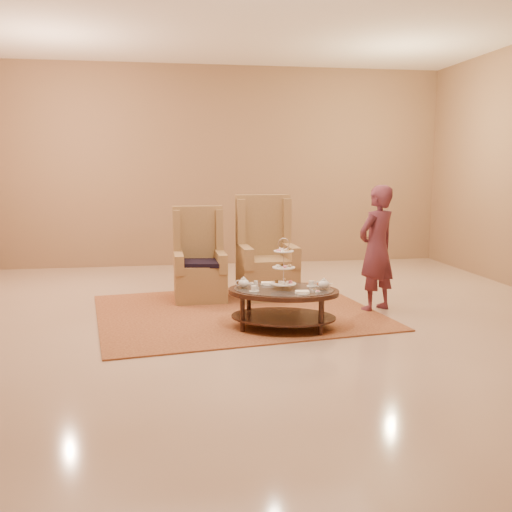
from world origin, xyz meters
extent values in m
plane|color=beige|center=(0.00, 0.00, 0.00)|extent=(8.00, 8.00, 0.00)
cube|color=white|center=(0.00, 0.00, 0.00)|extent=(8.00, 8.00, 0.02)
cube|color=#967252|center=(0.00, 4.00, 1.75)|extent=(8.00, 0.04, 3.50)
cube|color=#AE6F3D|center=(-0.20, 0.46, 0.01)|extent=(3.59, 3.13, 0.02)
cylinder|color=black|center=(-0.24, -0.41, 0.20)|extent=(0.06, 0.06, 0.39)
cylinder|color=black|center=(0.54, -0.66, 0.20)|extent=(0.06, 0.06, 0.39)
cylinder|color=black|center=(-0.11, 0.00, 0.20)|extent=(0.06, 0.06, 0.39)
cylinder|color=black|center=(0.67, -0.25, 0.20)|extent=(0.06, 0.06, 0.39)
cylinder|color=silver|center=(0.21, -0.33, 0.69)|extent=(0.01, 0.01, 0.49)
torus|color=silver|center=(0.21, -0.33, 0.94)|extent=(0.12, 0.04, 0.13)
cylinder|color=white|center=(0.21, -0.33, 0.51)|extent=(0.34, 0.34, 0.01)
cylinder|color=white|center=(0.21, -0.33, 0.68)|extent=(0.31, 0.31, 0.01)
cylinder|color=white|center=(0.21, -0.33, 0.86)|extent=(0.27, 0.27, 0.01)
cylinder|color=#DB7083|center=(0.29, -0.35, 0.53)|extent=(0.05, 0.05, 0.03)
cylinder|color=tan|center=(0.24, -0.26, 0.53)|extent=(0.05, 0.05, 0.03)
cylinder|color=brown|center=(0.14, -0.31, 0.53)|extent=(0.05, 0.05, 0.03)
cylinder|color=#F0E2CC|center=(0.19, -0.40, 0.53)|extent=(0.05, 0.05, 0.03)
ellipsoid|color=tan|center=(0.28, -0.33, 0.70)|extent=(0.05, 0.05, 0.03)
ellipsoid|color=brown|center=(0.21, -0.26, 0.70)|extent=(0.05, 0.05, 0.03)
ellipsoid|color=#F0E2CC|center=(0.15, -0.33, 0.70)|extent=(0.05, 0.05, 0.03)
ellipsoid|color=#DB7083|center=(0.21, -0.40, 0.70)|extent=(0.05, 0.05, 0.03)
cube|color=brown|center=(0.27, -0.31, 0.87)|extent=(0.05, 0.04, 0.02)
cube|color=#F0E2CC|center=(0.20, -0.27, 0.87)|extent=(0.05, 0.04, 0.02)
cube|color=#DB7083|center=(0.16, -0.35, 0.87)|extent=(0.05, 0.04, 0.02)
cube|color=tan|center=(0.23, -0.39, 0.87)|extent=(0.05, 0.04, 0.02)
ellipsoid|color=white|center=(-0.20, -0.22, 0.50)|extent=(0.15, 0.15, 0.09)
cylinder|color=white|center=(-0.20, -0.22, 0.55)|extent=(0.07, 0.07, 0.01)
sphere|color=white|center=(-0.20, -0.22, 0.56)|extent=(0.02, 0.02, 0.02)
cone|color=white|center=(-0.13, -0.24, 0.51)|extent=(0.08, 0.04, 0.05)
torus|color=white|center=(-0.26, -0.20, 0.50)|extent=(0.07, 0.03, 0.07)
ellipsoid|color=white|center=(0.64, -0.41, 0.50)|extent=(0.15, 0.15, 0.09)
cylinder|color=white|center=(0.64, -0.41, 0.55)|extent=(0.07, 0.07, 0.01)
sphere|color=white|center=(0.64, -0.41, 0.56)|extent=(0.02, 0.02, 0.02)
cone|color=white|center=(0.71, -0.44, 0.51)|extent=(0.08, 0.04, 0.05)
torus|color=white|center=(0.58, -0.40, 0.50)|extent=(0.07, 0.03, 0.07)
cylinder|color=white|center=(-0.12, -0.41, 0.45)|extent=(0.14, 0.14, 0.01)
cylinder|color=white|center=(-0.12, -0.41, 0.48)|extent=(0.08, 0.08, 0.05)
torus|color=white|center=(-0.08, -0.42, 0.48)|extent=(0.04, 0.02, 0.04)
cylinder|color=white|center=(0.55, -0.25, 0.45)|extent=(0.14, 0.14, 0.01)
cylinder|color=white|center=(0.55, -0.25, 0.48)|extent=(0.08, 0.08, 0.05)
torus|color=white|center=(0.58, -0.26, 0.48)|extent=(0.04, 0.02, 0.04)
cylinder|color=white|center=(0.09, -0.09, 0.45)|extent=(0.20, 0.20, 0.01)
cube|color=white|center=(0.09, -0.09, 0.46)|extent=(0.15, 0.11, 0.02)
cylinder|color=white|center=(0.36, -0.58, 0.45)|extent=(0.20, 0.20, 0.01)
cube|color=white|center=(0.36, -0.58, 0.46)|extent=(0.15, 0.11, 0.02)
cylinder|color=white|center=(-0.06, -0.14, 0.48)|extent=(0.05, 0.05, 0.06)
cylinder|color=white|center=(0.53, -0.57, 0.45)|extent=(0.07, 0.07, 0.01)
cylinder|color=#DB7083|center=(0.53, -0.57, 0.46)|extent=(0.05, 0.05, 0.01)
cylinder|color=white|center=(0.52, -0.48, 0.45)|extent=(0.07, 0.07, 0.01)
cylinder|color=brown|center=(0.52, -0.48, 0.46)|extent=(0.05, 0.05, 0.01)
cylinder|color=white|center=(-0.09, -0.05, 0.45)|extent=(0.07, 0.07, 0.01)
cylinder|color=#F0E2CC|center=(-0.09, -0.05, 0.46)|extent=(0.05, 0.05, 0.01)
cube|color=#9A7548|center=(-0.59, 1.17, 0.20)|extent=(0.67, 0.67, 0.40)
cube|color=#9A7548|center=(-0.59, 1.12, 0.44)|extent=(0.57, 0.57, 0.09)
cube|color=#9A7548|center=(-0.60, 1.44, 0.62)|extent=(0.66, 0.14, 1.23)
cube|color=#9A7548|center=(-0.88, 1.40, 0.90)|extent=(0.10, 0.21, 0.57)
cube|color=#9A7548|center=(-0.31, 1.41, 0.90)|extent=(0.10, 0.21, 0.57)
cube|color=#9A7548|center=(-0.87, 1.12, 0.52)|extent=(0.12, 0.60, 0.25)
cube|color=#9A7548|center=(-0.32, 1.12, 0.52)|extent=(0.12, 0.60, 0.25)
cube|color=black|center=(-0.59, 1.09, 0.51)|extent=(0.58, 0.53, 0.06)
cube|color=#9A7548|center=(0.31, 1.17, 0.22)|extent=(0.76, 0.76, 0.44)
cube|color=#9A7548|center=(0.31, 1.12, 0.50)|extent=(0.65, 0.65, 0.11)
cube|color=#9A7548|center=(0.30, 1.48, 0.69)|extent=(0.74, 0.17, 1.37)
cube|color=#9A7548|center=(-0.02, 1.43, 1.00)|extent=(0.11, 0.24, 0.63)
cube|color=#9A7548|center=(0.62, 1.45, 1.00)|extent=(0.11, 0.24, 0.63)
cube|color=#9A7548|center=(0.00, 1.11, 0.58)|extent=(0.15, 0.67, 0.27)
cube|color=#9A7548|center=(0.61, 1.13, 0.58)|extent=(0.15, 0.67, 0.27)
imported|color=#602936|center=(1.50, 0.30, 0.77)|extent=(0.67, 0.59, 1.53)
camera|label=1|loc=(-1.03, -6.21, 1.74)|focal=40.00mm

